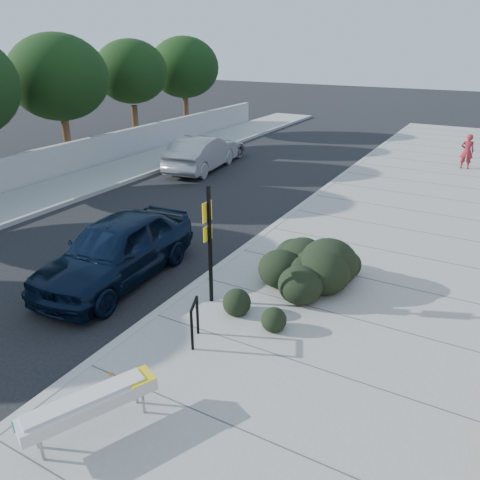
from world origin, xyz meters
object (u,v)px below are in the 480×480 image
object	(u,v)px
bike_rack	(195,318)
pedestrian	(467,151)
sedan_navy	(117,249)
sign_post	(209,239)
wagon_silver	(202,153)
bench	(90,404)
suv_silver	(209,148)

from	to	relation	value
bike_rack	pedestrian	bearing A→B (deg)	56.64
bike_rack	sedan_navy	xyz separation A→B (m)	(-3.43, 1.50, 0.16)
sign_post	wagon_silver	xyz separation A→B (m)	(-7.18, 10.52, -0.91)
bench	suv_silver	bearing A→B (deg)	141.68
sign_post	sedan_navy	size ratio (longest dim) A/B	0.56
sedan_navy	bench	bearing A→B (deg)	-55.69
suv_silver	pedestrian	distance (m)	12.50
sedan_navy	suv_silver	world-z (taller)	sedan_navy
sedan_navy	bike_rack	bearing A→B (deg)	-27.77
bike_rack	suv_silver	bearing A→B (deg)	98.91
sign_post	sedan_navy	world-z (taller)	sign_post
bike_rack	sedan_navy	bearing A→B (deg)	133.59
suv_silver	wagon_silver	bearing A→B (deg)	116.97
bench	wagon_silver	distance (m)	16.63
suv_silver	pedestrian	world-z (taller)	pedestrian
bench	wagon_silver	bearing A→B (deg)	142.18
pedestrian	sedan_navy	bearing A→B (deg)	64.42
bench	sedan_navy	xyz separation A→B (m)	(-3.35, 4.22, 0.20)
sign_post	suv_silver	xyz separation A→B (m)	(-7.89, 12.23, -1.08)
sign_post	pedestrian	size ratio (longest dim) A/B	1.71
bench	suv_silver	distance (m)	18.48
bike_rack	sign_post	xyz separation A→B (m)	(-0.59, 1.51, 1.04)
bench	bike_rack	world-z (taller)	bike_rack
bench	sign_post	size ratio (longest dim) A/B	0.74
bike_rack	suv_silver	size ratio (longest dim) A/B	0.19
sedan_navy	suv_silver	xyz separation A→B (m)	(-5.05, 12.24, -0.20)
sign_post	pedestrian	bearing A→B (deg)	80.66
sign_post	bench	bearing A→B (deg)	-78.94
bench	suv_silver	xyz separation A→B (m)	(-8.41, 16.46, -0.01)
bench	bike_rack	size ratio (longest dim) A/B	2.32
wagon_silver	sign_post	bearing A→B (deg)	116.60
bench	sign_post	world-z (taller)	sign_post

